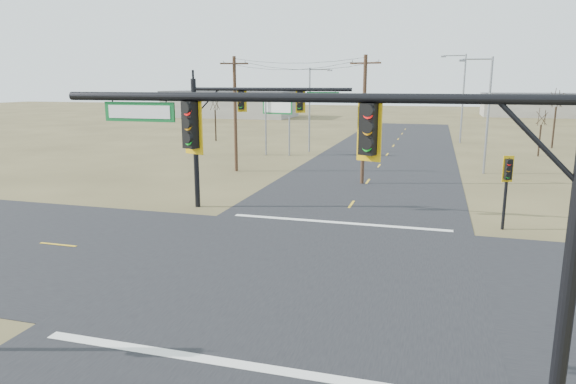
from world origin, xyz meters
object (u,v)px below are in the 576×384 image
object	(u,v)px
bare_tree_d	(557,98)
bare_tree_a	(193,102)
mast_arm_near	(389,175)
streetlight_b	(461,94)
streetlight_c	(311,105)
utility_pole_near	(364,118)
pedestal_signal_ne	(508,175)
bare_tree_c	(542,117)
mast_arm_far	(239,117)
streetlight_a	(486,109)
highway_sign	(277,112)
bare_tree_b	(215,103)
utility_pole_far	(235,113)

from	to	relation	value
bare_tree_d	bare_tree_a	bearing A→B (deg)	-155.60
mast_arm_near	bare_tree_d	world-z (taller)	mast_arm_near
streetlight_b	streetlight_c	distance (m)	21.22
utility_pole_near	pedestal_signal_ne	bearing A→B (deg)	-50.28
utility_pole_near	bare_tree_a	xyz separation A→B (m)	(-19.23, 10.91, 0.60)
bare_tree_c	bare_tree_d	distance (m)	8.72
mast_arm_far	streetlight_b	distance (m)	43.25
pedestal_signal_ne	bare_tree_d	size ratio (longest dim) A/B	0.54
streetlight_a	bare_tree_c	distance (m)	14.35
utility_pole_near	streetlight_b	bearing A→B (deg)	75.35
mast_arm_far	streetlight_b	xyz separation A→B (m)	(13.90, 40.95, 0.66)
highway_sign	streetlight_a	distance (m)	20.76
bare_tree_b	bare_tree_d	xyz separation A→B (m)	(41.16, 3.87, 0.83)
streetlight_b	bare_tree_a	world-z (taller)	streetlight_b
mast_arm_far	utility_pole_far	world-z (taller)	utility_pole_far
mast_arm_near	bare_tree_a	bearing A→B (deg)	142.44
mast_arm_far	streetlight_a	world-z (taller)	streetlight_a
bare_tree_b	streetlight_a	bearing A→B (deg)	-28.01
streetlight_c	bare_tree_b	world-z (taller)	streetlight_c
utility_pole_near	streetlight_c	bearing A→B (deg)	115.50
bare_tree_c	bare_tree_a	bearing A→B (deg)	-165.47
streetlight_a	streetlight_b	world-z (taller)	streetlight_b
utility_pole_near	bare_tree_b	distance (m)	33.14
utility_pole_near	utility_pole_far	bearing A→B (deg)	166.71
mast_arm_far	utility_pole_near	distance (m)	11.85
mast_arm_far	bare_tree_a	world-z (taller)	mast_arm_far
streetlight_b	streetlight_c	bearing A→B (deg)	-141.09
utility_pole_near	bare_tree_a	size ratio (longest dim) A/B	1.36
bare_tree_a	bare_tree_d	size ratio (longest dim) A/B	0.97
bare_tree_a	bare_tree_b	bearing A→B (deg)	104.71
highway_sign	bare_tree_c	distance (m)	27.26
utility_pole_far	streetlight_c	distance (m)	14.56
utility_pole_far	bare_tree_a	world-z (taller)	utility_pole_far
pedestal_signal_ne	utility_pole_far	xyz separation A→B (m)	(-20.10, 13.28, 2.13)
bare_tree_c	bare_tree_d	world-z (taller)	bare_tree_d
highway_sign	streetlight_b	size ratio (longest dim) A/B	0.59
mast_arm_far	bare_tree_c	bearing A→B (deg)	35.57
streetlight_b	highway_sign	bearing A→B (deg)	-138.97
mast_arm_near	highway_sign	size ratio (longest dim) A/B	1.74
pedestal_signal_ne	streetlight_b	world-z (taller)	streetlight_b
pedestal_signal_ne	bare_tree_c	bearing A→B (deg)	57.44
bare_tree_b	bare_tree_c	size ratio (longest dim) A/B	1.19
highway_sign	streetlight_a	world-z (taller)	streetlight_a
utility_pole_near	highway_sign	distance (m)	17.09
pedestal_signal_ne	bare_tree_a	world-z (taller)	bare_tree_a
utility_pole_far	bare_tree_d	distance (m)	39.08
pedestal_signal_ne	bare_tree_d	xyz separation A→B (m)	(9.64, 38.62, 2.94)
mast_arm_far	streetlight_b	size ratio (longest dim) A/B	0.86
bare_tree_b	mast_arm_far	bearing A→B (deg)	-63.94
highway_sign	streetlight_a	bearing A→B (deg)	-5.93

